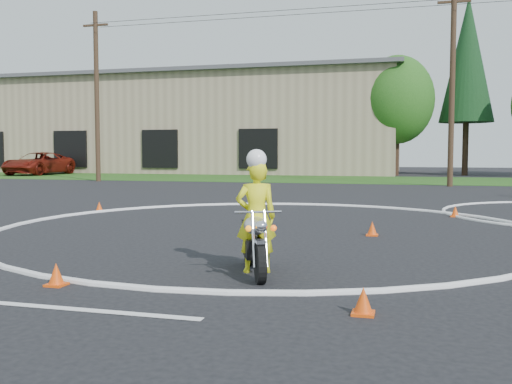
# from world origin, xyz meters

# --- Properties ---
(ground) EXTENTS (120.00, 120.00, 0.00)m
(ground) POSITION_xyz_m (0.00, 0.00, 0.00)
(ground) COLOR black
(ground) RESTS_ON ground
(grass_strip) EXTENTS (120.00, 10.00, 0.02)m
(grass_strip) POSITION_xyz_m (0.00, 27.00, 0.01)
(grass_strip) COLOR #1E4714
(grass_strip) RESTS_ON ground
(course_markings) EXTENTS (19.05, 19.05, 0.12)m
(course_markings) POSITION_xyz_m (2.17, 4.35, 0.01)
(course_markings) COLOR silver
(course_markings) RESTS_ON ground
(primary_motorcycle) EXTENTS (0.86, 1.73, 0.96)m
(primary_motorcycle) POSITION_xyz_m (0.93, -1.70, 0.47)
(primary_motorcycle) COLOR black
(primary_motorcycle) RESTS_ON ground
(rider_primary_grp) EXTENTS (0.69, 0.58, 1.78)m
(rider_primary_grp) POSITION_xyz_m (0.92, -1.57, 0.86)
(rider_primary_grp) COLOR yellow
(rider_primary_grp) RESTS_ON ground
(pickup_grp) EXTENTS (2.91, 6.25, 1.73)m
(pickup_grp) POSITION_xyz_m (-24.49, 28.37, 0.87)
(pickup_grp) COLOR #66140B
(pickup_grp) RESTS_ON ground
(traffic_cones) EXTENTS (21.77, 11.25, 0.30)m
(traffic_cones) POSITION_xyz_m (4.27, 2.83, 0.14)
(traffic_cones) COLOR #F24C0C
(traffic_cones) RESTS_ON ground
(warehouse) EXTENTS (41.00, 17.00, 8.30)m
(warehouse) POSITION_xyz_m (-18.00, 39.99, 4.16)
(warehouse) COLOR tan
(warehouse) RESTS_ON ground
(utility_poles) EXTENTS (41.60, 1.12, 10.00)m
(utility_poles) POSITION_xyz_m (5.00, 21.00, 5.20)
(utility_poles) COLOR #473321
(utility_poles) RESTS_ON ground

